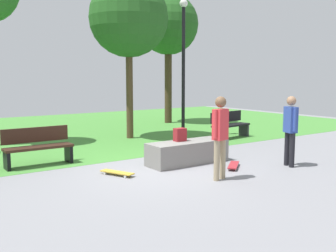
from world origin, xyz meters
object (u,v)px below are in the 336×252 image
concrete_ledge (188,152)px  tree_young_birch (129,18)px  tree_leaning_ash (168,25)px  park_bench_by_oak (229,124)px  skateboard_by_ledge (233,165)px  park_bench_near_path (38,146)px  backpack_on_ledge (180,135)px  skater_watching (220,131)px  lamp_post (183,56)px  skateboard_spare (117,172)px  skater_performing_trick (290,126)px

concrete_ledge → tree_young_birch: tree_young_birch is taller
tree_leaning_ash → tree_young_birch: (-3.71, -2.98, -0.33)m
park_bench_by_oak → skateboard_by_ledge: bearing=-132.6°
park_bench_by_oak → park_bench_near_path: 6.76m
backpack_on_ledge → tree_young_birch: (0.97, 4.18, 3.36)m
skateboard_by_ledge → park_bench_by_oak: (3.08, 3.35, 0.42)m
concrete_ledge → skater_watching: skater_watching is taller
skateboard_by_ledge → park_bench_by_oak: park_bench_by_oak is taller
tree_young_birch → lamp_post: size_ratio=1.14×
skateboard_by_ledge → tree_leaning_ash: bearing=64.5°
skateboard_spare → tree_leaning_ash: (6.52, 7.34, 4.33)m
skater_watching → tree_leaning_ash: 10.71m
skateboard_spare → lamp_post: bearing=38.4°
skater_performing_trick → lamp_post: 5.55m
skateboard_spare → tree_leaning_ash: 10.73m
skater_performing_trick → skateboard_by_ledge: bearing=151.8°
skateboard_by_ledge → lamp_post: lamp_post is taller
backpack_on_ledge → tree_leaning_ash: bearing=60.2°
concrete_ledge → skater_watching: 1.81m
tree_leaning_ash → concrete_ledge: bearing=-121.9°
skater_performing_trick → tree_leaning_ash: (2.75, 8.92, 3.42)m
park_bench_by_oak → park_bench_near_path: size_ratio=1.03×
tree_young_birch → lamp_post: 2.25m
park_bench_by_oak → park_bench_near_path: bearing=-176.1°
tree_leaning_ash → skater_performing_trick: bearing=-107.1°
skater_performing_trick → tree_leaning_ash: tree_leaning_ash is taller
skater_watching → skateboard_spare: 2.40m
tree_leaning_ash → lamp_post: tree_leaning_ash is taller
skater_watching → park_bench_near_path: size_ratio=1.08×
skater_watching → skateboard_by_ledge: skater_watching is taller
skater_performing_trick → tree_young_birch: size_ratio=0.31×
skateboard_by_ledge → lamp_post: (1.96, 4.53, 2.78)m
park_bench_near_path → park_bench_by_oak: bearing=3.9°
tree_young_birch → skateboard_spare: bearing=-122.7°
skater_performing_trick → skateboard_spare: size_ratio=2.06×
skater_performing_trick → skater_watching: 2.19m
skateboard_by_ledge → park_bench_near_path: size_ratio=0.46×
park_bench_near_path → backpack_on_ledge: bearing=-31.1°
skater_performing_trick → skater_watching: bearing=178.9°
lamp_post → skater_performing_trick: bearing=-98.3°
skateboard_by_ledge → park_bench_by_oak: bearing=47.4°
skateboard_by_ledge → backpack_on_ledge: bearing=123.1°
skateboard_by_ledge → tree_young_birch: tree_young_birch is taller
backpack_on_ledge → park_bench_by_oak: park_bench_by_oak is taller
backpack_on_ledge → skateboard_by_ledge: (0.73, -1.12, -0.65)m
skater_watching → tree_young_birch: bearing=78.2°
tree_leaning_ash → park_bench_by_oak: bearing=-100.0°
backpack_on_ledge → skater_performing_trick: (1.93, -1.77, 0.26)m
concrete_ledge → lamp_post: (2.54, 3.53, 2.57)m
park_bench_near_path → skater_performing_trick: bearing=-36.0°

